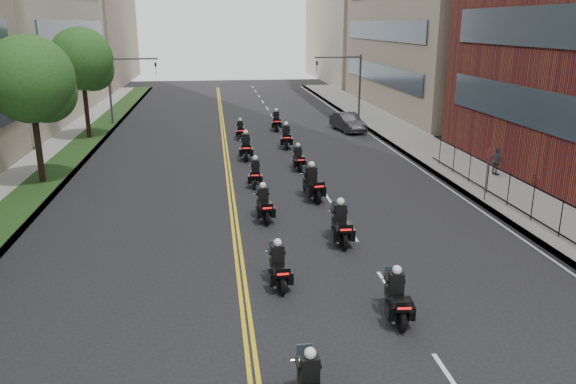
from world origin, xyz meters
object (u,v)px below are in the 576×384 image
at_px(motorcycle_3, 397,299).
at_px(motorcycle_9, 298,159).
at_px(motorcycle_8, 255,174).
at_px(motorcycle_13, 276,122).
at_px(motorcycle_6, 264,205).
at_px(motorcycle_10, 246,148).
at_px(motorcycle_4, 278,267).
at_px(motorcycle_11, 286,138).
at_px(motorcycle_7, 312,185).
at_px(motorcycle_12, 240,131).
at_px(pedestrian_c, 496,161).
at_px(parked_sedan, 348,122).
at_px(motorcycle_5, 341,225).

relative_size(motorcycle_3, motorcycle_9, 1.03).
distance_m(motorcycle_8, motorcycle_13, 15.90).
relative_size(motorcycle_6, motorcycle_10, 0.91).
relative_size(motorcycle_4, motorcycle_11, 0.88).
bearing_deg(motorcycle_7, motorcycle_3, -95.75).
distance_m(motorcycle_10, motorcycle_13, 9.99).
height_order(motorcycle_3, motorcycle_6, motorcycle_6).
distance_m(motorcycle_12, motorcycle_13, 4.29).
height_order(motorcycle_9, motorcycle_10, motorcycle_10).
xyz_separation_m(motorcycle_3, pedestrian_c, (10.28, 14.19, 0.29)).
relative_size(motorcycle_4, motorcycle_13, 0.90).
bearing_deg(motorcycle_7, motorcycle_6, -142.01).
bearing_deg(motorcycle_3, motorcycle_12, 101.46).
bearing_deg(parked_sedan, motorcycle_6, -122.79).
bearing_deg(motorcycle_10, motorcycle_12, 92.68).
xyz_separation_m(motorcycle_5, motorcycle_7, (-0.11, 5.65, 0.03)).
bearing_deg(motorcycle_6, parked_sedan, 62.79).
bearing_deg(motorcycle_4, pedestrian_c, 38.26).
height_order(motorcycle_8, pedestrian_c, pedestrian_c).
distance_m(motorcycle_8, pedestrian_c, 13.20).
height_order(motorcycle_5, motorcycle_13, motorcycle_5).
height_order(motorcycle_8, parked_sedan, motorcycle_8).
height_order(motorcycle_12, parked_sedan, motorcycle_12).
height_order(motorcycle_4, motorcycle_7, motorcycle_7).
distance_m(motorcycle_8, motorcycle_10, 6.11).
relative_size(motorcycle_3, motorcycle_4, 1.02).
height_order(motorcycle_9, motorcycle_12, motorcycle_9).
distance_m(motorcycle_8, parked_sedan, 16.84).
bearing_deg(pedestrian_c, motorcycle_6, 95.46).
distance_m(motorcycle_7, pedestrian_c, 10.98).
distance_m(motorcycle_4, motorcycle_10, 17.82).
bearing_deg(motorcycle_10, pedestrian_c, -22.53).
xyz_separation_m(motorcycle_4, motorcycle_11, (2.97, 20.82, 0.08)).
distance_m(motorcycle_11, motorcycle_13, 6.54).
height_order(motorcycle_3, pedestrian_c, pedestrian_c).
distance_m(motorcycle_5, motorcycle_6, 4.03).
distance_m(motorcycle_3, parked_sedan, 29.42).
height_order(motorcycle_6, pedestrian_c, pedestrian_c).
relative_size(motorcycle_5, motorcycle_13, 1.01).
bearing_deg(motorcycle_8, motorcycle_7, -41.25).
xyz_separation_m(motorcycle_8, motorcycle_12, (-0.13, 12.58, -0.02)).
bearing_deg(motorcycle_8, motorcycle_10, 96.92).
height_order(motorcycle_7, motorcycle_13, motorcycle_7).
bearing_deg(motorcycle_5, motorcycle_9, 91.45).
height_order(motorcycle_6, motorcycle_9, motorcycle_6).
xyz_separation_m(motorcycle_7, motorcycle_13, (0.34, 18.36, -0.04)).
distance_m(motorcycle_6, motorcycle_12, 17.94).
bearing_deg(motorcycle_11, motorcycle_4, -93.47).
bearing_deg(motorcycle_3, motorcycle_8, 106.50).
relative_size(motorcycle_5, motorcycle_10, 0.97).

